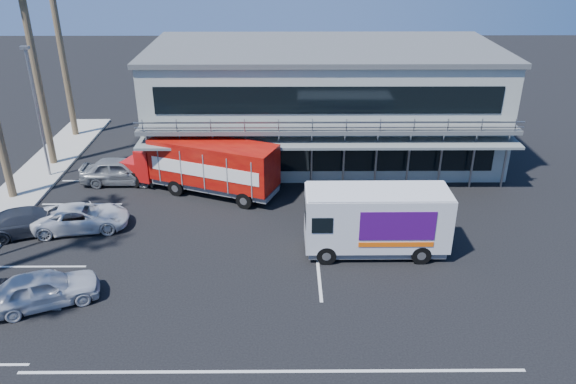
{
  "coord_description": "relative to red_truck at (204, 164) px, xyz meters",
  "views": [
    {
      "loc": [
        0.46,
        -21.16,
        14.33
      ],
      "look_at": [
        0.63,
        3.92,
        2.3
      ],
      "focal_mm": 35.0,
      "sensor_mm": 36.0,
      "label": 1
    }
  ],
  "objects": [
    {
      "name": "ground",
      "position": [
        4.2,
        -8.75,
        -1.76
      ],
      "size": [
        120.0,
        120.0,
        0.0
      ],
      "primitive_type": "plane",
      "color": "black",
      "rests_on": "ground"
    },
    {
      "name": "parked_car_a",
      "position": [
        -5.3,
        -10.75,
        -1.01
      ],
      "size": [
        4.77,
        3.35,
        1.51
      ],
      "primitive_type": "imported",
      "rotation": [
        0.0,
        0.0,
        1.97
      ],
      "color": "silver",
      "rests_on": "ground"
    },
    {
      "name": "light_pole_far",
      "position": [
        -10.0,
        2.25,
        2.74
      ],
      "size": [
        0.5,
        0.25,
        8.09
      ],
      "color": "gray",
      "rests_on": "ground"
    },
    {
      "name": "red_truck",
      "position": [
        0.0,
        0.0,
        0.0
      ],
      "size": [
        9.66,
        5.64,
        3.21
      ],
      "rotation": [
        0.0,
        0.0,
        -0.39
      ],
      "color": "#AC0F0D",
      "rests_on": "ground"
    },
    {
      "name": "curb_strip",
      "position": [
        -10.8,
        -2.75,
        -1.68
      ],
      "size": [
        3.0,
        32.0,
        0.16
      ],
      "primitive_type": "cube",
      "color": "#A5A399",
      "rests_on": "ground"
    },
    {
      "name": "parked_car_c",
      "position": [
        -5.82,
        -4.35,
        -1.1
      ],
      "size": [
        5.07,
        2.99,
        1.32
      ],
      "primitive_type": "imported",
      "rotation": [
        0.0,
        0.0,
        1.75
      ],
      "color": "silver",
      "rests_on": "ground"
    },
    {
      "name": "parked_car_d",
      "position": [
        -8.3,
        -4.75,
        -1.1
      ],
      "size": [
        4.96,
        3.41,
        1.33
      ],
      "primitive_type": "imported",
      "rotation": [
        0.0,
        0.0,
        1.94
      ],
      "color": "#282C35",
      "rests_on": "ground"
    },
    {
      "name": "building",
      "position": [
        7.2,
        6.19,
        1.89
      ],
      "size": [
        22.4,
        12.0,
        7.3
      ],
      "color": "#A1A597",
      "rests_on": "ground"
    },
    {
      "name": "parked_car_e",
      "position": [
        -5.3,
        1.34,
        -0.96
      ],
      "size": [
        4.74,
        1.97,
        1.6
      ],
      "primitive_type": "imported",
      "rotation": [
        0.0,
        0.0,
        1.59
      ],
      "color": "gray",
      "rests_on": "ground"
    },
    {
      "name": "white_van",
      "position": [
        8.97,
        -6.75,
        -0.03
      ],
      "size": [
        6.71,
        2.37,
        3.27
      ],
      "rotation": [
        0.0,
        0.0,
        0.0
      ],
      "color": "silver",
      "rests_on": "ground"
    }
  ]
}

